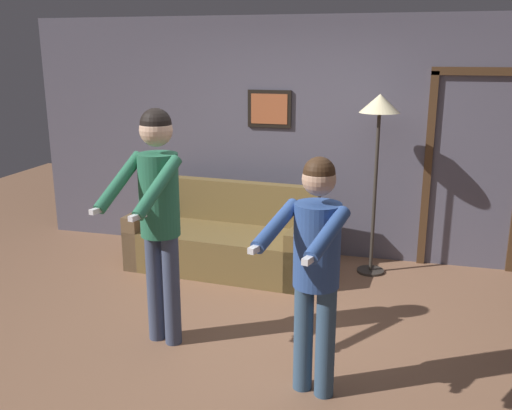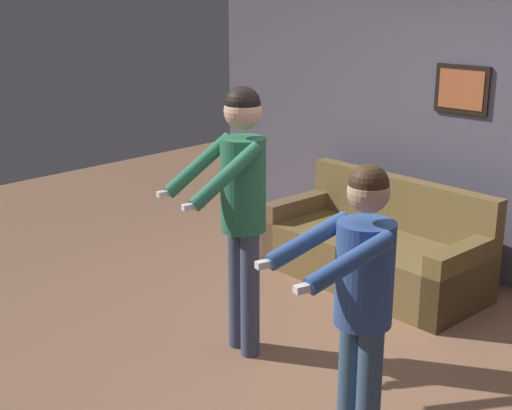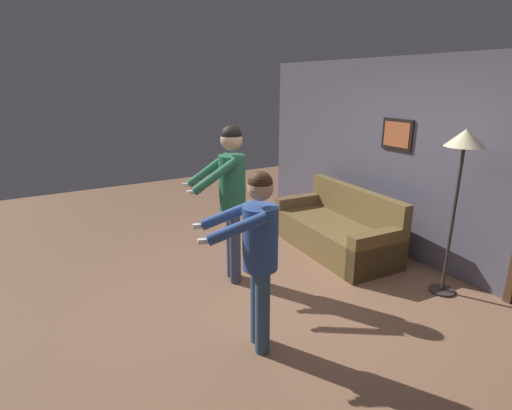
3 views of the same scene
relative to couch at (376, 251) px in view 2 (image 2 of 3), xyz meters
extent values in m
plane|color=#885F45|center=(0.72, -1.45, -0.28)|extent=(12.00, 12.00, 0.00)
cube|color=#585565|center=(0.72, 0.70, 1.02)|extent=(6.40, 0.06, 2.60)
cube|color=black|center=(0.33, 0.66, 1.34)|extent=(0.49, 0.02, 0.40)
cube|color=#B45C34|center=(0.33, 0.64, 1.34)|extent=(0.41, 0.01, 0.32)
cube|color=brown|center=(0.00, -0.04, -0.07)|extent=(1.96, 0.98, 0.42)
cube|color=brown|center=(0.02, 0.31, 0.37)|extent=(1.91, 0.27, 0.45)
cube|color=brown|center=(-0.87, 0.02, 0.01)|extent=(0.22, 0.86, 0.58)
cube|color=brown|center=(0.86, -0.11, 0.01)|extent=(0.22, 0.86, 0.58)
cylinder|color=#3D4763|center=(-0.03, -1.63, 0.16)|extent=(0.13, 0.13, 0.88)
cylinder|color=#3D4763|center=(0.12, -1.67, 0.16)|extent=(0.13, 0.13, 0.88)
cylinder|color=#286B4C|center=(0.05, -1.65, 0.92)|extent=(0.30, 0.30, 0.63)
sphere|color=#D8AD8E|center=(0.05, -1.65, 1.41)|extent=(0.24, 0.24, 0.24)
sphere|color=black|center=(0.05, -1.65, 1.45)|extent=(0.23, 0.23, 0.23)
cylinder|color=#286B4C|center=(-0.17, -1.84, 1.05)|extent=(0.20, 0.52, 0.38)
cube|color=white|center=(-0.22, -2.06, 0.90)|extent=(0.07, 0.16, 0.04)
cylinder|color=#286B4C|center=(0.16, -1.91, 1.05)|extent=(0.20, 0.52, 0.38)
cube|color=white|center=(0.11, -2.14, 0.90)|extent=(0.07, 0.16, 0.04)
cylinder|color=#344F6C|center=(1.22, -2.02, 0.11)|extent=(0.13, 0.13, 0.77)
cylinder|color=#344F6C|center=(1.38, -2.06, 0.11)|extent=(0.13, 0.13, 0.77)
cylinder|color=#2D4C8C|center=(1.30, -2.04, 0.77)|extent=(0.30, 0.30, 0.55)
sphere|color=tan|center=(1.30, -2.04, 1.20)|extent=(0.21, 0.21, 0.21)
sphere|color=#382314|center=(1.30, -2.04, 1.24)|extent=(0.20, 0.20, 0.20)
cylinder|color=#2D4C8C|center=(1.08, -2.22, 0.94)|extent=(0.22, 0.49, 0.24)
cube|color=white|center=(1.01, -2.44, 0.86)|extent=(0.08, 0.16, 0.04)
cylinder|color=#2D4C8C|center=(1.40, -2.31, 0.94)|extent=(0.22, 0.49, 0.24)
cube|color=white|center=(1.34, -2.53, 0.86)|extent=(0.08, 0.16, 0.04)
camera|label=1|loc=(1.81, -5.43, 1.96)|focal=40.00mm
camera|label=2|loc=(3.22, -4.83, 2.15)|focal=50.00mm
camera|label=3|loc=(3.93, -3.64, 2.01)|focal=28.00mm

